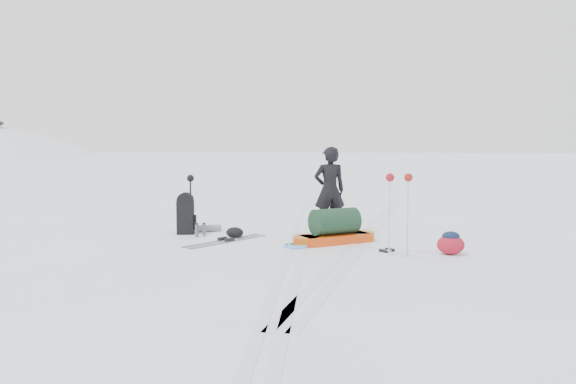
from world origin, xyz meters
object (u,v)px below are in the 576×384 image
at_px(pulk_sled, 335,230).
at_px(ski_poles_black, 190,185).
at_px(skier, 330,190).
at_px(expedition_rucksack, 189,215).

height_order(pulk_sled, ski_poles_black, ski_poles_black).
height_order(skier, ski_poles_black, skier).
bearing_deg(expedition_rucksack, ski_poles_black, 79.56).
bearing_deg(ski_poles_black, expedition_rucksack, -85.26).
bearing_deg(ski_poles_black, skier, 11.36).
relative_size(skier, ski_poles_black, 1.48).
distance_m(skier, ski_poles_black, 2.89).
bearing_deg(skier, ski_poles_black, -13.46).
xyz_separation_m(expedition_rucksack, ski_poles_black, (0.00, 0.15, 0.60)).
xyz_separation_m(pulk_sled, expedition_rucksack, (-3.04, 0.65, 0.15)).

